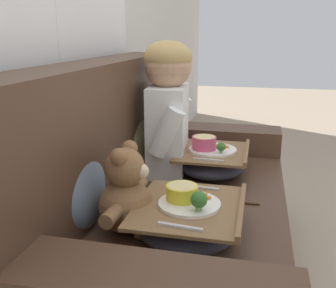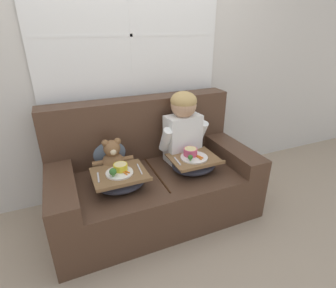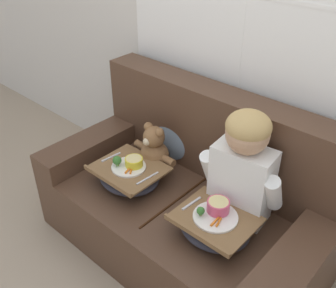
# 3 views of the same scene
# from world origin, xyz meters

# --- Properties ---
(ground_plane) EXTENTS (14.00, 14.00, 0.00)m
(ground_plane) POSITION_xyz_m (0.00, 0.00, 0.00)
(ground_plane) COLOR tan
(wall_back_with_window) EXTENTS (8.00, 0.08, 2.60)m
(wall_back_with_window) POSITION_xyz_m (0.00, 0.55, 1.31)
(wall_back_with_window) COLOR beige
(wall_back_with_window) RESTS_ON ground_plane
(couch) EXTENTS (1.77, 0.94, 1.01)m
(couch) POSITION_xyz_m (0.00, 0.08, 0.35)
(couch) COLOR #4C3323
(couch) RESTS_ON ground_plane
(throw_pillow_behind_child) EXTENTS (0.38, 0.18, 0.39)m
(throw_pillow_behind_child) POSITION_xyz_m (0.33, 0.28, 0.61)
(throw_pillow_behind_child) COLOR #898456
(throw_pillow_behind_child) RESTS_ON couch
(throw_pillow_behind_teddy) EXTENTS (0.35, 0.17, 0.36)m
(throw_pillow_behind_teddy) POSITION_xyz_m (-0.33, 0.28, 0.61)
(throw_pillow_behind_teddy) COLOR slate
(throw_pillow_behind_teddy) RESTS_ON couch
(child_figure) EXTENTS (0.48, 0.24, 0.66)m
(child_figure) POSITION_xyz_m (0.33, 0.11, 0.80)
(child_figure) COLOR white
(child_figure) RESTS_ON couch
(teddy_bear) EXTENTS (0.35, 0.24, 0.33)m
(teddy_bear) POSITION_xyz_m (-0.33, 0.11, 0.57)
(teddy_bear) COLOR brown
(teddy_bear) RESTS_ON couch
(lap_tray_child) EXTENTS (0.41, 0.35, 0.20)m
(lap_tray_child) POSITION_xyz_m (0.33, -0.12, 0.50)
(lap_tray_child) COLOR #2D2D38
(lap_tray_child) RESTS_ON child_figure
(lap_tray_teddy) EXTENTS (0.42, 0.37, 0.20)m
(lap_tray_teddy) POSITION_xyz_m (-0.33, -0.12, 0.50)
(lap_tray_teddy) COLOR #2D2D38
(lap_tray_teddy) RESTS_ON teddy_bear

